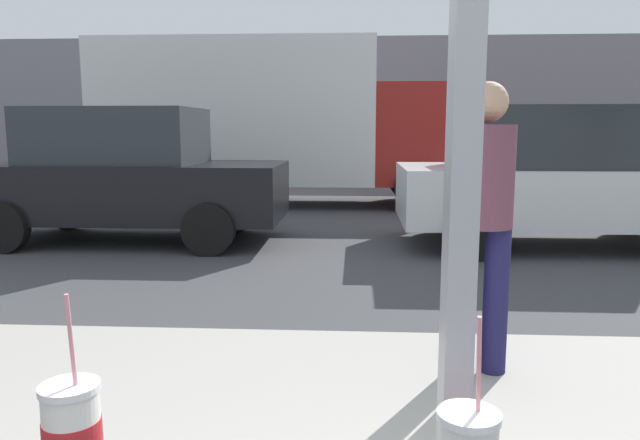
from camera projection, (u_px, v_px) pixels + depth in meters
ground_plane at (367, 230)px, 9.06m from camera, size 60.00×60.00×0.00m
building_facade_far at (362, 109)px, 18.72m from camera, size 28.00×1.20×4.24m
soda_cup_left at (72, 432)px, 1.00m from camera, size 0.10×0.10×0.33m
parked_car_black at (126, 175)px, 8.04m from camera, size 4.13×1.90×1.79m
parked_car_white at (559, 177)px, 7.70m from camera, size 4.15×2.06×1.79m
box_truck at (273, 119)px, 11.89m from camera, size 7.11×2.44×3.18m
pedestrian at (483, 210)px, 3.30m from camera, size 0.32×0.32×1.63m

